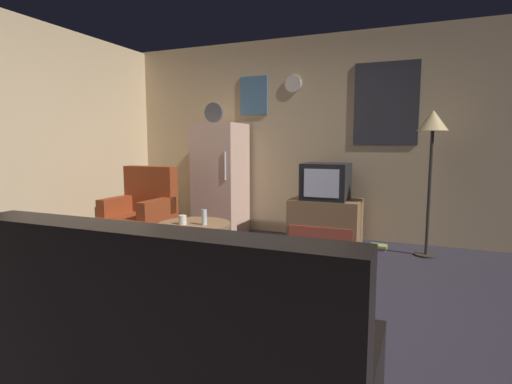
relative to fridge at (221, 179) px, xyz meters
name	(u,v)px	position (x,y,z in m)	size (l,w,h in m)	color
ground_plane	(218,295)	(1.02, -2.03, -0.75)	(12.00, 12.00, 0.00)	#2D2833
wall_with_art	(302,137)	(1.02, 0.42, 0.56)	(5.20, 0.12, 2.62)	#D1B284
fridge	(221,179)	(0.00, 0.00, 0.00)	(0.60, 0.62, 1.77)	beige
tv_stand	(325,222)	(1.46, -0.04, -0.48)	(0.84, 0.53, 0.56)	#8E6642
crt_tv	(326,181)	(1.46, -0.05, 0.02)	(0.54, 0.51, 0.44)	black
standing_lamp	(432,132)	(2.61, -0.12, 0.60)	(0.32, 0.32, 1.59)	#332D28
coffee_table	(195,246)	(0.47, -1.48, -0.53)	(0.72, 0.72, 0.46)	#8E6642
wine_glass	(204,217)	(0.61, -1.51, -0.22)	(0.05, 0.05, 0.15)	silver
mug_ceramic_white	(183,220)	(0.40, -1.57, -0.25)	(0.08, 0.08, 0.09)	silver
armchair	(141,219)	(-0.54, -1.02, -0.42)	(0.68, 0.68, 0.96)	maroon
couch	(180,351)	(1.55, -3.39, -0.44)	(1.70, 0.80, 0.92)	black
book_stack	(379,248)	(2.11, -0.12, -0.72)	(0.19, 0.16, 0.07)	#A265C0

